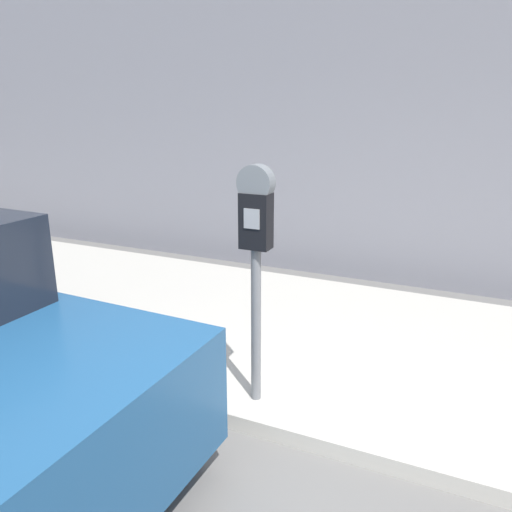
{
  "coord_description": "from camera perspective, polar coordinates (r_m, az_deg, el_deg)",
  "views": [
    {
      "loc": [
        0.95,
        -1.7,
        2.05
      ],
      "look_at": [
        -0.3,
        1.05,
        1.14
      ],
      "focal_mm": 35.0,
      "sensor_mm": 36.0,
      "label": 1
    }
  ],
  "objects": [
    {
      "name": "parking_meter",
      "position": [
        3.13,
        -0.0,
        1.79
      ],
      "size": [
        0.22,
        0.13,
        1.6
      ],
      "color": "slate",
      "rests_on": "sidewalk"
    },
    {
      "name": "sidewalk",
      "position": [
        4.48,
        9.72,
        -9.87
      ],
      "size": [
        24.0,
        2.8,
        0.11
      ],
      "color": "#BCB7AD",
      "rests_on": "ground_plane"
    }
  ]
}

